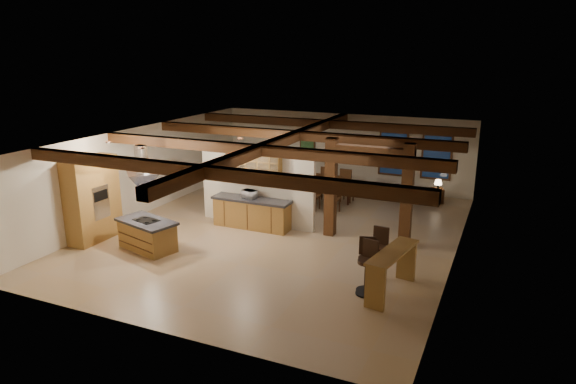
# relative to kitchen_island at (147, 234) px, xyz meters

# --- Properties ---
(ground) EXTENTS (12.00, 12.00, 0.00)m
(ground) POSITION_rel_kitchen_island_xyz_m (2.79, 2.62, -0.43)
(ground) COLOR tan
(ground) RESTS_ON ground
(room_walls) EXTENTS (12.00, 12.00, 12.00)m
(room_walls) POSITION_rel_kitchen_island_xyz_m (2.79, 2.62, 1.35)
(room_walls) COLOR silver
(room_walls) RESTS_ON ground
(ceiling_beams) EXTENTS (10.00, 12.00, 0.28)m
(ceiling_beams) POSITION_rel_kitchen_island_xyz_m (2.79, 2.62, 2.33)
(ceiling_beams) COLOR #3B1F0E
(ceiling_beams) RESTS_ON room_walls
(timber_posts) EXTENTS (2.50, 0.30, 2.90)m
(timber_posts) POSITION_rel_kitchen_island_xyz_m (5.29, 3.12, 1.34)
(timber_posts) COLOR #3B1F0E
(timber_posts) RESTS_ON ground
(partition_wall) EXTENTS (3.80, 0.18, 2.20)m
(partition_wall) POSITION_rel_kitchen_island_xyz_m (1.79, 3.12, 0.67)
(partition_wall) COLOR silver
(partition_wall) RESTS_ON ground
(pantry_cabinet) EXTENTS (0.67, 1.60, 2.40)m
(pantry_cabinet) POSITION_rel_kitchen_island_xyz_m (-1.87, 0.02, 0.77)
(pantry_cabinet) COLOR olive
(pantry_cabinet) RESTS_ON ground
(back_counter) EXTENTS (2.50, 0.66, 0.94)m
(back_counter) POSITION_rel_kitchen_island_xyz_m (1.79, 2.73, 0.05)
(back_counter) COLOR olive
(back_counter) RESTS_ON ground
(upper_display_cabinet) EXTENTS (1.80, 0.36, 0.95)m
(upper_display_cabinet) POSITION_rel_kitchen_island_xyz_m (1.79, 2.93, 1.42)
(upper_display_cabinet) COLOR olive
(upper_display_cabinet) RESTS_ON partition_wall
(range_hood) EXTENTS (1.10, 1.10, 1.40)m
(range_hood) POSITION_rel_kitchen_island_xyz_m (0.00, 0.00, 1.36)
(range_hood) COLOR silver
(range_hood) RESTS_ON room_walls
(back_windows) EXTENTS (2.70, 0.07, 1.70)m
(back_windows) POSITION_rel_kitchen_island_xyz_m (5.59, 8.55, 1.07)
(back_windows) COLOR #3B1F0E
(back_windows) RESTS_ON room_walls
(framed_art) EXTENTS (0.65, 0.05, 0.85)m
(framed_art) POSITION_rel_kitchen_island_xyz_m (1.29, 8.56, 1.27)
(framed_art) COLOR #3B1F0E
(framed_art) RESTS_ON room_walls
(recessed_cans) EXTENTS (3.16, 2.46, 0.03)m
(recessed_cans) POSITION_rel_kitchen_island_xyz_m (0.26, 0.69, 2.44)
(recessed_cans) COLOR silver
(recessed_cans) RESTS_ON room_walls
(kitchen_island) EXTENTS (1.89, 1.33, 0.85)m
(kitchen_island) POSITION_rel_kitchen_island_xyz_m (0.00, 0.00, 0.00)
(kitchen_island) COLOR olive
(kitchen_island) RESTS_ON ground
(dining_table) EXTENTS (2.06, 1.44, 0.66)m
(dining_table) POSITION_rel_kitchen_island_xyz_m (2.87, 5.92, -0.10)
(dining_table) COLOR #3F1C0F
(dining_table) RESTS_ON ground
(sofa) EXTENTS (1.97, 1.01, 0.55)m
(sofa) POSITION_rel_kitchen_island_xyz_m (5.84, 7.80, -0.15)
(sofa) COLOR black
(sofa) RESTS_ON ground
(microwave) EXTENTS (0.51, 0.41, 0.25)m
(microwave) POSITION_rel_kitchen_island_xyz_m (1.73, 2.73, 0.64)
(microwave) COLOR silver
(microwave) RESTS_ON back_counter
(bar_counter) EXTENTS (0.82, 2.00, 1.02)m
(bar_counter) POSITION_rel_kitchen_island_xyz_m (6.71, 0.07, 0.26)
(bar_counter) COLOR olive
(bar_counter) RESTS_ON ground
(side_table) EXTENTS (0.52, 0.52, 0.51)m
(side_table) POSITION_rel_kitchen_island_xyz_m (6.61, 7.82, -0.17)
(side_table) COLOR #3B1F0E
(side_table) RESTS_ON ground
(table_lamp) EXTENTS (0.27, 0.27, 0.32)m
(table_lamp) POSITION_rel_kitchen_island_xyz_m (6.61, 7.82, 0.31)
(table_lamp) COLOR black
(table_lamp) RESTS_ON side_table
(bar_stool_a) EXTENTS (0.44, 0.46, 1.25)m
(bar_stool_a) POSITION_rel_kitchen_island_xyz_m (6.21, -0.17, 0.21)
(bar_stool_a) COLOR black
(bar_stool_a) RESTS_ON ground
(bar_stool_b) EXTENTS (0.45, 0.47, 1.25)m
(bar_stool_b) POSITION_rel_kitchen_island_xyz_m (6.15, -0.01, 0.21)
(bar_stool_b) COLOR black
(bar_stool_b) RESTS_ON ground
(bar_stool_c) EXTENTS (0.44, 0.45, 1.27)m
(bar_stool_c) POSITION_rel_kitchen_island_xyz_m (6.25, 0.70, 0.22)
(bar_stool_c) COLOR black
(bar_stool_c) RESTS_ON ground
(dining_chairs) EXTENTS (1.94, 1.94, 1.24)m
(dining_chairs) POSITION_rel_kitchen_island_xyz_m (2.87, 5.92, 0.20)
(dining_chairs) COLOR #3B1F0E
(dining_chairs) RESTS_ON ground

